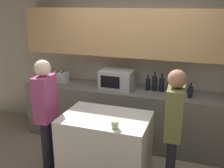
# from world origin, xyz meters

# --- Properties ---
(back_wall) EXTENTS (6.40, 0.40, 2.70)m
(back_wall) POSITION_xyz_m (0.00, 1.66, 1.54)
(back_wall) COLOR #B2A893
(back_wall) RESTS_ON ground_plane
(back_counter) EXTENTS (3.60, 0.62, 0.94)m
(back_counter) POSITION_xyz_m (0.00, 1.39, 0.47)
(back_counter) COLOR #6B665B
(back_counter) RESTS_ON ground_plane
(kitchen_island) EXTENTS (1.09, 0.74, 0.92)m
(kitchen_island) POSITION_xyz_m (-0.04, 0.30, 0.46)
(kitchen_island) COLOR beige
(kitchen_island) RESTS_ON ground_plane
(microwave) EXTENTS (0.52, 0.39, 0.30)m
(microwave) POSITION_xyz_m (-0.24, 1.39, 1.09)
(microwave) COLOR #B7BABC
(microwave) RESTS_ON back_counter
(toaster) EXTENTS (0.26, 0.16, 0.18)m
(toaster) POSITION_xyz_m (-1.28, 1.39, 1.03)
(toaster) COLOR silver
(toaster) RESTS_ON back_counter
(bottle_0) EXTENTS (0.08, 0.08, 0.25)m
(bottle_0) POSITION_xyz_m (0.26, 1.45, 1.03)
(bottle_0) COLOR black
(bottle_0) RESTS_ON back_counter
(bottle_1) EXTENTS (0.08, 0.08, 0.31)m
(bottle_1) POSITION_xyz_m (0.36, 1.46, 1.06)
(bottle_1) COLOR black
(bottle_1) RESTS_ON back_counter
(bottle_2) EXTENTS (0.08, 0.08, 0.29)m
(bottle_2) POSITION_xyz_m (0.47, 1.45, 1.05)
(bottle_2) COLOR black
(bottle_2) RESTS_ON back_counter
(bottle_3) EXTENTS (0.07, 0.07, 0.27)m
(bottle_3) POSITION_xyz_m (0.59, 1.49, 1.04)
(bottle_3) COLOR maroon
(bottle_3) RESTS_ON back_counter
(bottle_4) EXTENTS (0.08, 0.08, 0.29)m
(bottle_4) POSITION_xyz_m (0.71, 1.42, 1.05)
(bottle_4) COLOR black
(bottle_4) RESTS_ON back_counter
(bottle_5) EXTENTS (0.07, 0.07, 0.30)m
(bottle_5) POSITION_xyz_m (0.82, 1.49, 1.05)
(bottle_5) COLOR silver
(bottle_5) RESTS_ON back_counter
(bottle_6) EXTENTS (0.07, 0.07, 0.23)m
(bottle_6) POSITION_xyz_m (0.92, 1.30, 1.03)
(bottle_6) COLOR black
(bottle_6) RESTS_ON back_counter
(cup_0) EXTENTS (0.08, 0.08, 0.09)m
(cup_0) POSITION_xyz_m (0.17, 0.04, 0.97)
(cup_0) COLOR beige
(cup_0) RESTS_ON kitchen_island
(person_left) EXTENTS (0.21, 0.35, 1.59)m
(person_left) POSITION_xyz_m (-0.86, 0.26, 0.94)
(person_left) COLOR black
(person_left) RESTS_ON ground_plane
(person_center) EXTENTS (0.21, 0.35, 1.58)m
(person_center) POSITION_xyz_m (0.79, 0.34, 0.93)
(person_center) COLOR black
(person_center) RESTS_ON ground_plane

